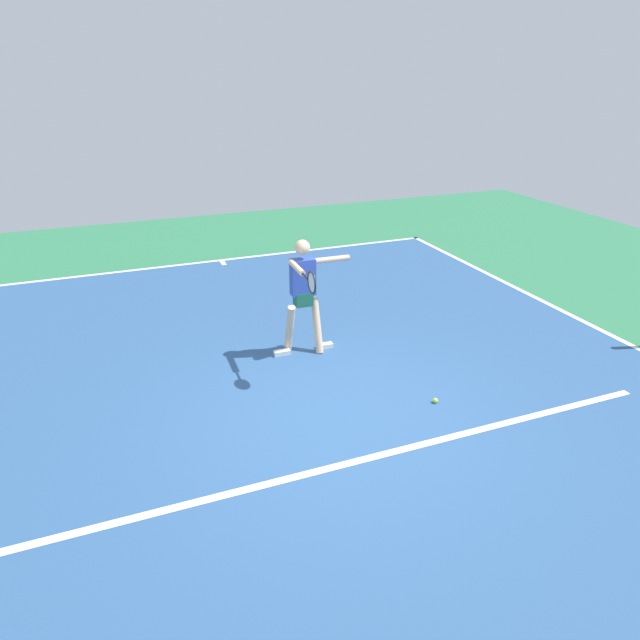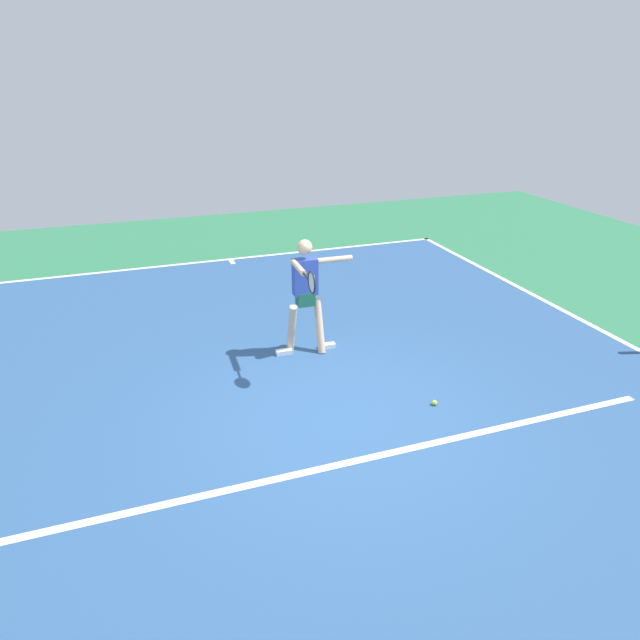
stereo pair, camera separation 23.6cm
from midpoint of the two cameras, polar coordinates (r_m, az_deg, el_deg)
ground_plane at (r=6.87m, az=2.78°, el=-9.92°), size 21.76×21.76×0.00m
court_surface at (r=6.87m, az=2.78°, el=-9.91°), size 9.88×13.28×0.00m
court_line_baseline_near at (r=12.65m, az=-8.52°, el=6.09°), size 9.88×0.10×0.01m
court_line_service at (r=6.27m, az=5.65°, el=-13.78°), size 7.41×0.10×0.01m
court_line_centre_mark at (r=12.46m, az=-8.34°, el=5.83°), size 0.10×0.30×0.01m
tennis_player at (r=7.97m, az=-0.55°, el=3.00°), size 1.15×1.21×1.72m
tennis_ball_far_corner at (r=7.26m, az=12.41°, el=-8.17°), size 0.07×0.07×0.07m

